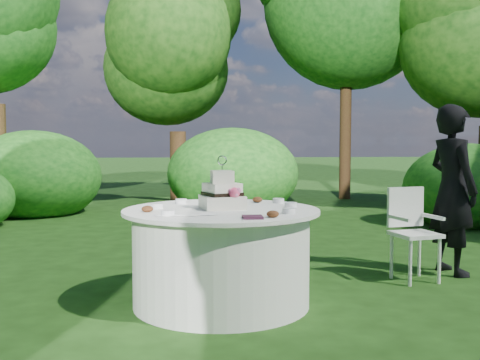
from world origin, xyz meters
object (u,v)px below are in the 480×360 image
(guest, at_px, (453,190))
(cake, at_px, (222,194))
(table, at_px, (221,256))
(chair, at_px, (411,225))
(napkins, at_px, (253,217))

(guest, relative_size, cake, 3.89)
(guest, distance_m, cake, 2.45)
(table, bearing_deg, chair, 19.82)
(napkins, distance_m, table, 0.71)
(table, bearing_deg, cake, 69.44)
(guest, bearing_deg, napkins, 111.26)
(cake, height_order, chair, cake)
(table, height_order, cake, cake)
(guest, xyz_separation_m, cake, (-2.31, -0.83, 0.05))
(table, xyz_separation_m, chair, (1.83, 0.66, 0.13))
(table, relative_size, chair, 1.79)
(napkins, xyz_separation_m, table, (-0.19, 0.56, -0.39))
(napkins, height_order, chair, chair)
(guest, relative_size, table, 1.07)
(napkins, xyz_separation_m, guest, (2.13, 1.42, 0.05))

